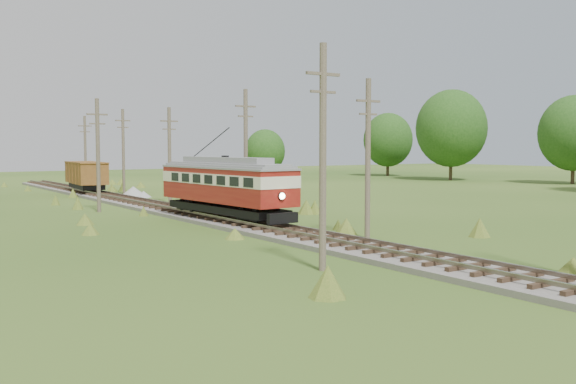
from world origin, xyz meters
TOP-DOWN VIEW (x-y plane):
  - railbed_main at (0.00, 34.00)m, footprint 3.60×96.00m
  - streetcar at (0.00, 28.07)m, footprint 3.58×12.45m
  - gondola at (0.00, 58.79)m, footprint 3.49×8.81m
  - gravel_pile at (2.99, 52.67)m, footprint 2.93×3.11m
  - utility_pole_r_2 at (3.30, 18.00)m, footprint 1.60×0.30m
  - utility_pole_r_3 at (3.20, 31.00)m, footprint 1.60×0.30m
  - utility_pole_r_4 at (3.00, 44.00)m, footprint 1.60×0.30m
  - utility_pole_r_5 at (3.40, 57.00)m, footprint 1.60×0.30m
  - utility_pole_r_6 at (3.20, 70.00)m, footprint 1.60×0.30m
  - utility_pole_l_a at (-4.20, 12.00)m, footprint 1.60×0.30m
  - utility_pole_l_b at (-4.50, 40.00)m, footprint 1.60×0.30m
  - tree_right_3 at (60.00, 42.00)m, footprint 9.24×9.24m
  - tree_right_4 at (54.00, 58.00)m, footprint 10.50×10.50m
  - tree_right_5 at (56.00, 74.00)m, footprint 8.40×8.40m
  - tree_mid_b at (30.00, 72.00)m, footprint 5.88×5.88m

SIDE VIEW (x-z plane):
  - railbed_main at x=0.00m, z-range -0.09..0.48m
  - gravel_pile at x=2.99m, z-range -0.03..1.03m
  - gondola at x=0.00m, z-range 0.68..3.53m
  - streetcar at x=0.00m, z-range -0.20..5.45m
  - utility_pole_r_4 at x=3.00m, z-range 0.12..8.52m
  - tree_mid_b at x=30.00m, z-range 0.54..8.12m
  - utility_pole_r_2 at x=3.30m, z-range 0.12..8.72m
  - utility_pole_l_b at x=-4.50m, z-range 0.12..8.72m
  - utility_pole_r_6 at x=3.20m, z-range 0.12..8.82m
  - utility_pole_r_5 at x=3.40m, z-range 0.13..9.03m
  - utility_pole_r_3 at x=3.20m, z-range 0.13..9.13m
  - utility_pole_l_a at x=-4.20m, z-range 0.13..9.13m
  - tree_right_5 at x=56.00m, z-range 0.78..11.60m
  - tree_right_3 at x=60.00m, z-range 0.86..12.77m
  - tree_right_4 at x=54.00m, z-range 0.98..14.51m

